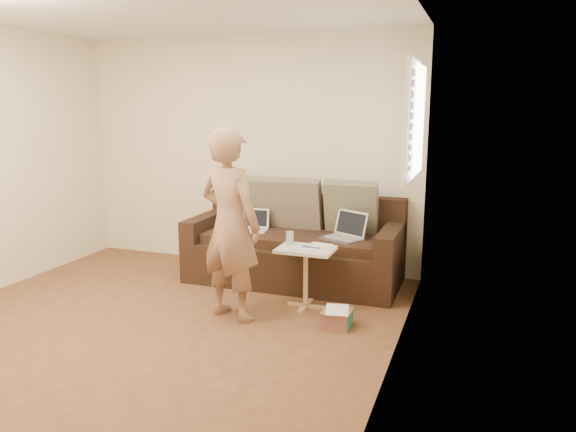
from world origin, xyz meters
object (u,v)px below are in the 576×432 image
(laptop_white, at_px, (252,231))
(person, at_px, (230,225))
(sofa, at_px, (294,242))
(striped_box, at_px, (337,318))
(laptop_silver, at_px, (341,240))
(side_table, at_px, (306,278))
(drinking_glass, at_px, (290,238))

(laptop_white, distance_m, person, 1.14)
(sofa, height_order, striped_box, sofa)
(sofa, relative_size, person, 1.32)
(laptop_silver, bearing_deg, striped_box, -49.73)
(person, height_order, striped_box, person)
(side_table, bearing_deg, sofa, 117.04)
(sofa, bearing_deg, person, -99.53)
(laptop_silver, distance_m, person, 1.29)
(laptop_silver, distance_m, striped_box, 1.05)
(laptop_silver, bearing_deg, sofa, -163.65)
(sofa, relative_size, drinking_glass, 18.33)
(sofa, height_order, side_table, sofa)
(laptop_silver, height_order, laptop_white, laptop_silver)
(sofa, height_order, laptop_white, sofa)
(sofa, xyz_separation_m, side_table, (0.35, -0.68, -0.14))
(laptop_white, bearing_deg, side_table, -46.07)
(sofa, relative_size, laptop_silver, 5.64)
(person, relative_size, side_table, 2.96)
(laptop_silver, relative_size, striped_box, 1.61)
(laptop_white, bearing_deg, drinking_glass, -49.38)
(laptop_silver, xyz_separation_m, person, (-0.72, -1.02, 0.31))
(person, xyz_separation_m, striped_box, (0.93, 0.09, -0.76))
(person, bearing_deg, laptop_silver, -109.62)
(laptop_white, distance_m, drinking_glass, 0.83)
(laptop_silver, height_order, person, person)
(person, height_order, side_table, person)
(person, distance_m, striped_box, 1.20)
(side_table, xyz_separation_m, drinking_glass, (-0.18, 0.08, 0.34))
(laptop_white, relative_size, side_table, 0.55)
(sofa, relative_size, side_table, 3.91)
(laptop_silver, relative_size, side_table, 0.69)
(laptop_white, xyz_separation_m, side_table, (0.80, -0.62, -0.24))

